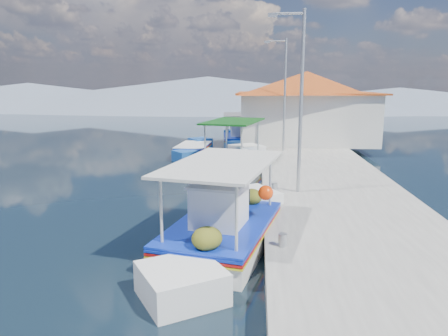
{
  "coord_description": "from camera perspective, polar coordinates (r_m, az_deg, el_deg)",
  "views": [
    {
      "loc": [
        3.2,
        -12.21,
        4.18
      ],
      "look_at": [
        2.04,
        1.98,
        1.3
      ],
      "focal_mm": 33.77,
      "sensor_mm": 36.0,
      "label": 1
    }
  ],
  "objects": [
    {
      "name": "ground",
      "position": [
        13.29,
        -9.59,
        -7.06
      ],
      "size": [
        160.0,
        160.0,
        0.0
      ],
      "primitive_type": "plane",
      "color": "black",
      "rests_on": "ground"
    },
    {
      "name": "quay",
      "position": [
        18.82,
        12.8,
        -0.9
      ],
      "size": [
        5.0,
        44.0,
        0.5
      ],
      "primitive_type": "cube",
      "color": "#ACAAA1",
      "rests_on": "ground"
    },
    {
      "name": "bollards",
      "position": [
        17.82,
        6.49,
        -0.06
      ],
      "size": [
        0.2,
        17.2,
        0.3
      ],
      "color": "#A5A8AD",
      "rests_on": "quay"
    },
    {
      "name": "main_caique",
      "position": [
        10.95,
        -0.18,
        -8.3
      ],
      "size": [
        3.31,
        7.44,
        2.51
      ],
      "rotation": [
        0.0,
        0.0,
        0.22
      ],
      "color": "white",
      "rests_on": "ground"
    },
    {
      "name": "caique_green_canopy",
      "position": [
        20.22,
        1.23,
        0.68
      ],
      "size": [
        3.17,
        7.11,
        2.72
      ],
      "rotation": [
        0.0,
        0.0,
        0.22
      ],
      "color": "white",
      "rests_on": "ground"
    },
    {
      "name": "caique_blue_hull",
      "position": [
        24.85,
        -4.15,
        2.35
      ],
      "size": [
        1.87,
        5.57,
        0.99
      ],
      "rotation": [
        0.0,
        0.0,
        0.07
      ],
      "color": "#1B53A6",
      "rests_on": "ground"
    },
    {
      "name": "caique_far",
      "position": [
        28.73,
        2.01,
        3.95
      ],
      "size": [
        2.39,
        6.73,
        2.37
      ],
      "rotation": [
        0.0,
        0.0,
        -0.1
      ],
      "color": "#1B53A6",
      "rests_on": "ground"
    },
    {
      "name": "harbor_building",
      "position": [
        27.41,
        11.04,
        8.29
      ],
      "size": [
        10.49,
        10.49,
        4.4
      ],
      "color": "silver",
      "rests_on": "quay"
    },
    {
      "name": "lamp_post_near",
      "position": [
        14.27,
        10.07,
        9.95
      ],
      "size": [
        1.21,
        0.14,
        6.0
      ],
      "color": "#A5A8AD",
      "rests_on": "quay"
    },
    {
      "name": "lamp_post_far",
      "position": [
        23.25,
        8.01,
        10.52
      ],
      "size": [
        1.21,
        0.14,
        6.0
      ],
      "color": "#A5A8AD",
      "rests_on": "quay"
    },
    {
      "name": "mountain_ridge",
      "position": [
        68.32,
        7.55,
        9.55
      ],
      "size": [
        171.4,
        96.0,
        5.5
      ],
      "color": "slate",
      "rests_on": "ground"
    }
  ]
}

